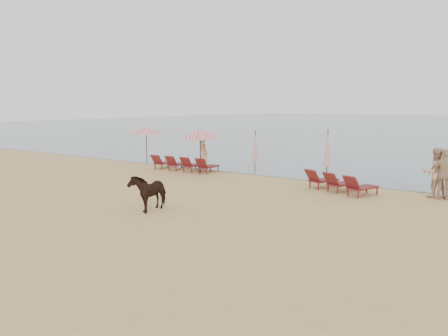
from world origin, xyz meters
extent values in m
plane|color=tan|center=(0.00, 0.00, 0.00)|extent=(120.00, 120.00, 0.00)
cube|color=maroon|center=(-7.00, 9.20, 0.32)|extent=(0.66, 1.31, 0.07)
cube|color=maroon|center=(-6.96, 8.52, 0.57)|extent=(0.62, 0.45, 0.56)
cube|color=maroon|center=(-6.00, 9.26, 0.32)|extent=(0.66, 1.31, 0.07)
cube|color=maroon|center=(-5.96, 8.57, 0.57)|extent=(0.62, 0.45, 0.56)
cube|color=maroon|center=(-5.00, 9.31, 0.32)|extent=(0.66, 1.31, 0.07)
cube|color=maroon|center=(-4.96, 8.63, 0.57)|extent=(0.62, 0.45, 0.56)
cube|color=maroon|center=(-4.00, 9.37, 0.32)|extent=(0.66, 1.31, 0.07)
cube|color=maroon|center=(-3.96, 8.69, 0.57)|extent=(0.62, 0.45, 0.56)
cube|color=maroon|center=(2.72, 8.77, 0.33)|extent=(1.04, 1.45, 0.08)
cube|color=maroon|center=(2.47, 8.11, 0.59)|extent=(0.73, 0.62, 0.58)
cube|color=maroon|center=(3.68, 8.40, 0.33)|extent=(1.04, 1.45, 0.08)
cube|color=maroon|center=(3.43, 7.74, 0.59)|extent=(0.73, 0.62, 0.58)
cube|color=maroon|center=(4.65, 8.04, 0.33)|extent=(1.04, 1.45, 0.08)
cube|color=maroon|center=(4.40, 7.38, 0.59)|extent=(0.73, 0.62, 0.58)
cylinder|color=black|center=(-9.43, 10.24, 1.05)|extent=(0.05, 0.05, 2.10)
cone|color=red|center=(-9.43, 10.24, 2.05)|extent=(2.00, 2.00, 0.43)
sphere|color=black|center=(-9.43, 10.24, 2.24)|extent=(0.08, 0.08, 0.08)
cylinder|color=black|center=(-4.11, 8.78, 1.10)|extent=(0.05, 0.05, 2.21)
cone|color=red|center=(-4.11, 8.78, 2.16)|extent=(1.95, 1.99, 0.66)
sphere|color=black|center=(-4.11, 8.78, 2.36)|extent=(0.08, 0.08, 0.08)
cylinder|color=black|center=(-2.10, 11.02, 1.12)|extent=(0.05, 0.05, 2.24)
cone|color=red|center=(-2.10, 11.02, 1.39)|extent=(0.27, 0.27, 1.68)
cylinder|color=black|center=(1.88, 11.25, 1.21)|extent=(0.05, 0.05, 2.42)
cone|color=red|center=(1.88, 11.25, 1.50)|extent=(0.30, 0.30, 1.82)
imported|color=black|center=(-0.71, 1.46, 0.65)|extent=(0.92, 1.62, 1.29)
imported|color=#DAA988|center=(-4.57, 9.66, 0.94)|extent=(0.80, 0.66, 1.87)
imported|color=tan|center=(7.04, 9.30, 0.98)|extent=(1.21, 1.15, 1.97)
imported|color=tan|center=(7.43, 9.07, 0.97)|extent=(1.18, 0.57, 1.94)
camera|label=1|loc=(9.78, -9.23, 3.62)|focal=35.00mm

